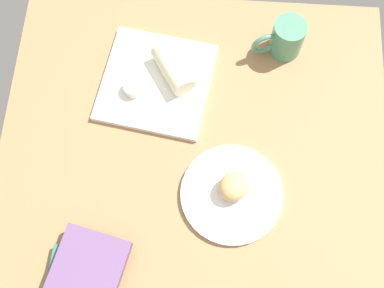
# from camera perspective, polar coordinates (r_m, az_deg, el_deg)

# --- Properties ---
(dining_table) EXTENTS (1.10, 0.90, 0.04)m
(dining_table) POSITION_cam_1_polar(r_m,az_deg,el_deg) (1.15, -0.21, -7.32)
(dining_table) COLOR #9E754C
(dining_table) RESTS_ON ground
(round_plate) EXTENTS (0.23, 0.23, 0.01)m
(round_plate) POSITION_cam_1_polar(r_m,az_deg,el_deg) (1.13, 4.48, -5.66)
(round_plate) COLOR white
(round_plate) RESTS_ON dining_table
(scone_pastry) EXTENTS (0.10, 0.10, 0.05)m
(scone_pastry) POSITION_cam_1_polar(r_m,az_deg,el_deg) (1.10, 4.76, -4.75)
(scone_pastry) COLOR #DCAE70
(scone_pastry) RESTS_ON round_plate
(square_plate) EXTENTS (0.29, 0.29, 0.02)m
(square_plate) POSITION_cam_1_polar(r_m,az_deg,el_deg) (1.23, -4.04, 6.92)
(square_plate) COLOR white
(square_plate) RESTS_ON dining_table
(sauce_cup) EXTENTS (0.05, 0.05, 0.03)m
(sauce_cup) POSITION_cam_1_polar(r_m,az_deg,el_deg) (1.20, -6.61, 6.34)
(sauce_cup) COLOR silver
(sauce_cup) RESTS_ON square_plate
(breakfast_wrap) EXTENTS (0.13, 0.11, 0.06)m
(breakfast_wrap) POSITION_cam_1_polar(r_m,az_deg,el_deg) (1.20, -2.14, 8.52)
(breakfast_wrap) COLOR beige
(breakfast_wrap) RESTS_ON square_plate
(book_stack) EXTENTS (0.24, 0.19, 0.05)m
(book_stack) POSITION_cam_1_polar(r_m,az_deg,el_deg) (1.10, -12.46, -15.51)
(book_stack) COLOR #387260
(book_stack) RESTS_ON dining_table
(coffee_mug) EXTENTS (0.08, 0.13, 0.10)m
(coffee_mug) POSITION_cam_1_polar(r_m,az_deg,el_deg) (1.25, 10.47, 11.62)
(coffee_mug) COLOR #4C8C6B
(coffee_mug) RESTS_ON dining_table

